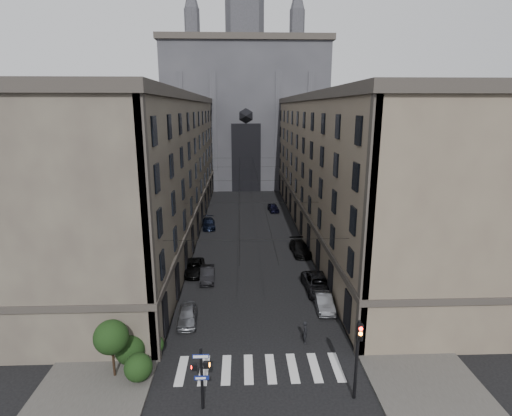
{
  "coord_description": "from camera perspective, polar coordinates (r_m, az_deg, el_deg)",
  "views": [
    {
      "loc": [
        -1.15,
        -18.43,
        17.13
      ],
      "look_at": [
        -0.03,
        10.62,
        9.79
      ],
      "focal_mm": 28.0,
      "sensor_mm": 36.0,
      "label": 1
    }
  ],
  "objects": [
    {
      "name": "sidewalk_left",
      "position": [
        57.8,
        -11.44,
        -3.29
      ],
      "size": [
        7.0,
        80.0,
        0.15
      ],
      "primitive_type": "cube",
      "color": "#383533",
      "rests_on": "ground"
    },
    {
      "name": "pedestrian",
      "position": [
        31.38,
        7.05,
        -17.16
      ],
      "size": [
        0.48,
        0.68,
        1.74
      ],
      "primitive_type": "imported",
      "rotation": [
        0.0,
        0.0,
        1.46
      ],
      "color": "black",
      "rests_on": "ground"
    },
    {
      "name": "car_left_midnear",
      "position": [
        41.46,
        -6.97,
        -9.35
      ],
      "size": [
        1.6,
        4.08,
        1.32
      ],
      "primitive_type": "imported",
      "rotation": [
        0.0,
        0.0,
        0.05
      ],
      "color": "black",
      "rests_on": "ground"
    },
    {
      "name": "car_right_midnear",
      "position": [
        39.19,
        8.9,
        -10.71
      ],
      "size": [
        2.82,
        5.62,
        1.53
      ],
      "primitive_type": "imported",
      "rotation": [
        0.0,
        0.0,
        0.05
      ],
      "color": "black",
      "rests_on": "ground"
    },
    {
      "name": "car_left_near",
      "position": [
        34.22,
        -9.81,
        -14.83
      ],
      "size": [
        1.83,
        3.98,
        1.32
      ],
      "primitive_type": "imported",
      "rotation": [
        0.0,
        0.0,
        0.07
      ],
      "color": "slate",
      "rests_on": "ground"
    },
    {
      "name": "tram_wires",
      "position": [
        54.97,
        -0.98,
        3.8
      ],
      "size": [
        14.0,
        60.0,
        0.43
      ],
      "color": "black",
      "rests_on": "ground"
    },
    {
      "name": "car_right_midfar",
      "position": [
        48.52,
        6.32,
        -5.7
      ],
      "size": [
        2.35,
        5.1,
        1.44
      ],
      "primitive_type": "imported",
      "rotation": [
        0.0,
        0.0,
        0.07
      ],
      "color": "black",
      "rests_on": "ground"
    },
    {
      "name": "car_right_far",
      "position": [
        67.68,
        2.48,
        0.05
      ],
      "size": [
        1.96,
        3.97,
        1.3
      ],
      "primitive_type": "imported",
      "rotation": [
        0.0,
        0.0,
        0.11
      ],
      "color": "black",
      "rests_on": "ground"
    },
    {
      "name": "car_right_near",
      "position": [
        36.24,
        9.66,
        -13.07
      ],
      "size": [
        1.54,
        4.11,
        1.34
      ],
      "primitive_type": "imported",
      "rotation": [
        0.0,
        0.0,
        -0.03
      ],
      "color": "slate",
      "rests_on": "ground"
    },
    {
      "name": "shrub_cluster",
      "position": [
        29.01,
        -17.93,
        -18.5
      ],
      "size": [
        3.9,
        4.4,
        3.9
      ],
      "color": "black",
      "rests_on": "sidewalk_left"
    },
    {
      "name": "traffic_light_right",
      "position": [
        25.52,
        14.32,
        -19.17
      ],
      "size": [
        0.34,
        0.5,
        5.2
      ],
      "color": "black",
      "rests_on": "ground"
    },
    {
      "name": "sidewalk_right",
      "position": [
        58.21,
        9.45,
        -3.08
      ],
      "size": [
        7.0,
        80.0,
        0.15
      ],
      "primitive_type": "cube",
      "color": "#383533",
      "rests_on": "ground"
    },
    {
      "name": "building_left",
      "position": [
        56.34,
        -14.87,
        5.74
      ],
      "size": [
        13.6,
        60.6,
        18.85
      ],
      "color": "#483F37",
      "rests_on": "ground"
    },
    {
      "name": "car_left_far",
      "position": [
        58.8,
        -6.78,
        -2.21
      ],
      "size": [
        2.33,
        4.74,
        1.33
      ],
      "primitive_type": "imported",
      "rotation": [
        0.0,
        0.0,
        0.11
      ],
      "color": "black",
      "rests_on": "ground"
    },
    {
      "name": "pedestrian_signal_left",
      "position": [
        24.94,
        -7.81,
        -22.41
      ],
      "size": [
        1.02,
        0.38,
        4.0
      ],
      "color": "black",
      "rests_on": "ground"
    },
    {
      "name": "car_left_midfar",
      "position": [
        43.29,
        -8.84,
        -8.38
      ],
      "size": [
        2.62,
        4.94,
        1.32
      ],
      "primitive_type": "imported",
      "rotation": [
        0.0,
        0.0,
        0.09
      ],
      "color": "black",
      "rests_on": "ground"
    },
    {
      "name": "zebra_crossing",
      "position": [
        29.04,
        0.52,
        -21.97
      ],
      "size": [
        11.0,
        3.2,
        0.01
      ],
      "primitive_type": "cube",
      "color": "beige",
      "rests_on": "ground"
    },
    {
      "name": "building_right",
      "position": [
        56.89,
        12.74,
        5.95
      ],
      "size": [
        13.6,
        60.6,
        18.85
      ],
      "color": "brown",
      "rests_on": "ground"
    },
    {
      "name": "gothic_tower",
      "position": [
        93.4,
        -1.56,
        14.56
      ],
      "size": [
        35.0,
        23.0,
        58.0
      ],
      "color": "#2D2D33",
      "rests_on": "ground"
    }
  ]
}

